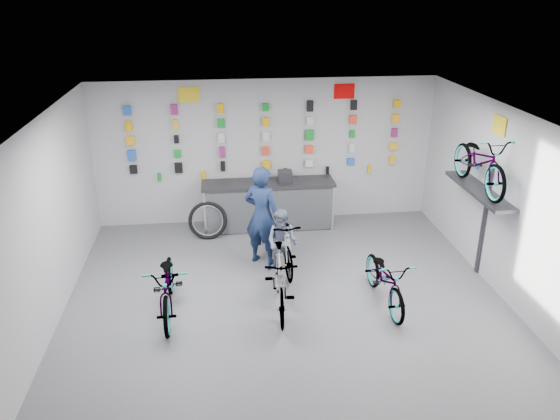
{
  "coord_description": "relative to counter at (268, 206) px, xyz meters",
  "views": [
    {
      "loc": [
        -0.99,
        -6.84,
        4.75
      ],
      "look_at": [
        -0.01,
        1.4,
        1.28
      ],
      "focal_mm": 35.0,
      "sensor_mm": 36.0,
      "label": 1
    }
  ],
  "objects": [
    {
      "name": "bike_right",
      "position": [
        1.54,
        -3.14,
        -0.05
      ],
      "size": [
        0.67,
        1.7,
        0.88
      ],
      "primitive_type": "imported",
      "rotation": [
        0.0,
        0.0,
        0.05
      ],
      "color": "gray",
      "rests_on": "floor"
    },
    {
      "name": "counter",
      "position": [
        0.0,
        0.0,
        0.0
      ],
      "size": [
        2.7,
        0.66,
        1.0
      ],
      "color": "black",
      "rests_on": "floor"
    },
    {
      "name": "wall_bracket",
      "position": [
        3.33,
        -2.34,
        0.98
      ],
      "size": [
        0.39,
        1.9,
        2.0
      ],
      "color": "#333338",
      "rests_on": "wall_right"
    },
    {
      "name": "sign_right",
      "position": [
        1.6,
        0.44,
        2.23
      ],
      "size": [
        0.42,
        0.02,
        0.3
      ],
      "primitive_type": "cube",
      "color": "#DD0504",
      "rests_on": "wall_back"
    },
    {
      "name": "floor",
      "position": [
        0.0,
        -3.54,
        -0.49
      ],
      "size": [
        8.0,
        8.0,
        0.0
      ],
      "primitive_type": "plane",
      "color": "#515156",
      "rests_on": "ground"
    },
    {
      "name": "bike_service",
      "position": [
        0.09,
        -1.78,
        0.01
      ],
      "size": [
        0.58,
        1.69,
        1.0
      ],
      "primitive_type": "imported",
      "rotation": [
        0.0,
        0.0,
        0.07
      ],
      "color": "gray",
      "rests_on": "floor"
    },
    {
      "name": "merch_wall",
      "position": [
        -0.04,
        0.39,
        1.31
      ],
      "size": [
        5.57,
        0.08,
        1.56
      ],
      "color": "black",
      "rests_on": "wall_back"
    },
    {
      "name": "bike_center",
      "position": [
        -0.13,
        -3.11,
        0.02
      ],
      "size": [
        0.58,
        1.71,
        1.01
      ],
      "primitive_type": "imported",
      "rotation": [
        0.0,
        0.0,
        -0.06
      ],
      "color": "gray",
      "rests_on": "floor"
    },
    {
      "name": "sign_side",
      "position": [
        3.48,
        -2.34,
        2.16
      ],
      "size": [
        0.02,
        0.4,
        0.3
      ],
      "primitive_type": "cube",
      "color": "yellow",
      "rests_on": "wall_right"
    },
    {
      "name": "bike_left",
      "position": [
        -1.83,
        -3.0,
        -0.01
      ],
      "size": [
        0.69,
        1.84,
        0.96
      ],
      "primitive_type": "imported",
      "rotation": [
        0.0,
        0.0,
        0.03
      ],
      "color": "gray",
      "rests_on": "floor"
    },
    {
      "name": "spare_wheel",
      "position": [
        -1.25,
        -0.37,
        -0.11
      ],
      "size": [
        0.78,
        0.28,
        0.77
      ],
      "rotation": [
        0.0,
        0.0,
        -0.05
      ],
      "color": "black",
      "rests_on": "floor"
    },
    {
      "name": "wall_back",
      "position": [
        0.0,
        0.46,
        1.01
      ],
      "size": [
        7.0,
        0.0,
        7.0
      ],
      "primitive_type": "plane",
      "rotation": [
        1.57,
        0.0,
        0.0
      ],
      "color": "#AEAEB0",
      "rests_on": "floor"
    },
    {
      "name": "register",
      "position": [
        0.35,
        0.01,
        0.62
      ],
      "size": [
        0.29,
        0.31,
        0.22
      ],
      "primitive_type": "cube",
      "rotation": [
        0.0,
        0.0,
        -0.03
      ],
      "color": "black",
      "rests_on": "counter"
    },
    {
      "name": "customer",
      "position": [
        0.05,
        -1.95,
        0.1
      ],
      "size": [
        0.72,
        0.68,
        1.18
      ],
      "primitive_type": "imported",
      "rotation": [
        0.0,
        0.0,
        -0.55
      ],
      "color": "slate",
      "rests_on": "floor"
    },
    {
      "name": "clerk",
      "position": [
        -0.26,
        -1.52,
        0.43
      ],
      "size": [
        0.8,
        0.73,
        1.84
      ],
      "primitive_type": "imported",
      "rotation": [
        0.0,
        0.0,
        2.59
      ],
      "color": "#172549",
      "rests_on": "floor"
    },
    {
      "name": "sign_left",
      "position": [
        -1.5,
        0.44,
        2.23
      ],
      "size": [
        0.42,
        0.02,
        0.3
      ],
      "primitive_type": "cube",
      "color": "yellow",
      "rests_on": "wall_back"
    },
    {
      "name": "wall_right",
      "position": [
        3.5,
        -3.54,
        1.01
      ],
      "size": [
        0.0,
        8.0,
        8.0
      ],
      "primitive_type": "plane",
      "rotation": [
        1.57,
        0.0,
        -1.57
      ],
      "color": "#AEAEB0",
      "rests_on": "floor"
    },
    {
      "name": "bike_wall",
      "position": [
        3.25,
        -2.34,
        1.57
      ],
      "size": [
        0.63,
        1.8,
        0.95
      ],
      "primitive_type": "imported",
      "color": "gray",
      "rests_on": "wall_bracket"
    },
    {
      "name": "wall_left",
      "position": [
        -3.5,
        -3.54,
        1.01
      ],
      "size": [
        0.0,
        8.0,
        8.0
      ],
      "primitive_type": "plane",
      "rotation": [
        1.57,
        0.0,
        1.57
      ],
      "color": "#AEAEB0",
      "rests_on": "floor"
    },
    {
      "name": "ceiling",
      "position": [
        0.0,
        -3.54,
        2.51
      ],
      "size": [
        8.0,
        8.0,
        0.0
      ],
      "primitive_type": "plane",
      "rotation": [
        3.14,
        0.0,
        0.0
      ],
      "color": "white",
      "rests_on": "wall_back"
    }
  ]
}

